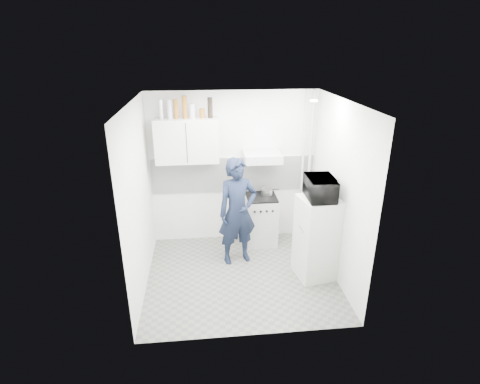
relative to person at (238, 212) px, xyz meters
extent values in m
plane|color=slate|center=(0.01, -0.45, -0.86)|extent=(2.80, 2.80, 0.00)
plane|color=white|center=(0.01, -0.45, 1.74)|extent=(2.80, 2.80, 0.00)
plane|color=white|center=(0.01, 0.80, 0.44)|extent=(2.80, 0.00, 2.80)
plane|color=white|center=(-1.39, -0.45, 0.44)|extent=(0.00, 2.60, 2.60)
plane|color=white|center=(1.41, -0.45, 0.44)|extent=(0.00, 2.60, 2.60)
imported|color=black|center=(0.00, 0.00, 0.00)|extent=(0.71, 0.56, 1.72)
cube|color=#BABABA|center=(0.46, 0.55, -0.44)|extent=(0.53, 0.53, 0.84)
cube|color=silver|center=(1.11, -0.54, -0.23)|extent=(0.61, 0.61, 1.26)
cube|color=black|center=(0.46, 0.55, 0.00)|extent=(0.50, 0.50, 0.03)
cylinder|color=silver|center=(0.56, 0.61, 0.07)|extent=(0.20, 0.20, 0.11)
imported|color=black|center=(1.11, -0.54, 0.56)|extent=(0.57, 0.39, 0.31)
cylinder|color=silver|center=(-1.11, 0.62, 1.49)|extent=(0.07, 0.07, 0.29)
cylinder|color=#B2B7BC|center=(-0.98, 0.62, 1.49)|extent=(0.08, 0.08, 0.29)
cylinder|color=brown|center=(-0.88, 0.62, 1.49)|extent=(0.07, 0.07, 0.30)
cylinder|color=brown|center=(-0.75, 0.62, 1.51)|extent=(0.08, 0.08, 0.35)
cylinder|color=#B2B7BC|center=(-0.64, 0.62, 1.45)|extent=(0.09, 0.09, 0.22)
cylinder|color=brown|center=(-0.49, 0.62, 1.42)|extent=(0.08, 0.08, 0.15)
cylinder|color=black|center=(-0.36, 0.62, 1.50)|extent=(0.08, 0.08, 0.31)
cube|color=silver|center=(-0.74, 0.62, 0.99)|extent=(1.00, 0.35, 0.70)
cube|color=#BABABA|center=(0.46, 0.55, 0.71)|extent=(0.60, 0.50, 0.14)
cube|color=white|center=(0.01, 0.78, 0.34)|extent=(2.74, 0.03, 0.60)
cylinder|color=#BABABA|center=(1.31, 0.72, 0.44)|extent=(0.05, 0.05, 2.60)
cylinder|color=#BABABA|center=(1.19, 0.72, 0.44)|extent=(0.04, 0.04, 2.60)
cylinder|color=white|center=(1.01, -0.25, 1.71)|extent=(0.10, 0.10, 0.02)
camera|label=1|loc=(-0.51, -5.22, 2.45)|focal=28.00mm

